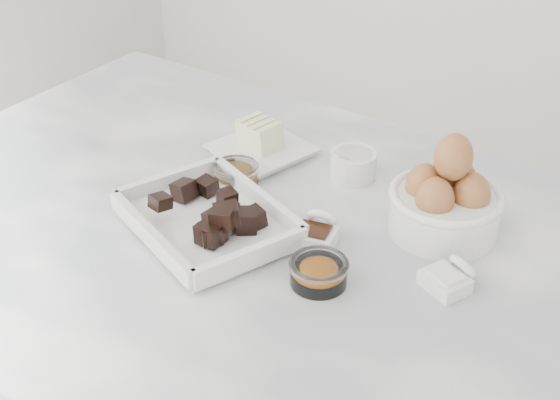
% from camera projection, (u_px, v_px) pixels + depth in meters
% --- Properties ---
extents(marble_slab, '(1.20, 0.80, 0.04)m').
position_uv_depth(marble_slab, '(256.00, 241.00, 1.09)').
color(marble_slab, white).
rests_on(marble_slab, cabinet).
extents(chocolate_dish, '(0.29, 0.26, 0.06)m').
position_uv_depth(chocolate_dish, '(207.00, 214.00, 1.07)').
color(chocolate_dish, white).
rests_on(chocolate_dish, marble_slab).
extents(butter_plate, '(0.17, 0.17, 0.06)m').
position_uv_depth(butter_plate, '(261.00, 143.00, 1.26)').
color(butter_plate, white).
rests_on(butter_plate, marble_slab).
extents(sugar_ramekin, '(0.07, 0.07, 0.04)m').
position_uv_depth(sugar_ramekin, '(353.00, 164.00, 1.19)').
color(sugar_ramekin, white).
rests_on(sugar_ramekin, marble_slab).
extents(egg_bowl, '(0.16, 0.16, 0.15)m').
position_uv_depth(egg_bowl, '(446.00, 201.00, 1.06)').
color(egg_bowl, white).
rests_on(egg_bowl, marble_slab).
extents(honey_bowl, '(0.07, 0.07, 0.03)m').
position_uv_depth(honey_bowl, '(236.00, 173.00, 1.18)').
color(honey_bowl, white).
rests_on(honey_bowl, marble_slab).
extents(zest_bowl, '(0.08, 0.08, 0.03)m').
position_uv_depth(zest_bowl, '(319.00, 271.00, 0.97)').
color(zest_bowl, white).
rests_on(zest_bowl, marble_slab).
extents(vanilla_spoon, '(0.07, 0.08, 0.04)m').
position_uv_depth(vanilla_spoon, '(316.00, 232.00, 1.05)').
color(vanilla_spoon, white).
rests_on(vanilla_spoon, marble_slab).
extents(salt_spoon, '(0.07, 0.08, 0.04)m').
position_uv_depth(salt_spoon, '(449.00, 278.00, 0.97)').
color(salt_spoon, white).
rests_on(salt_spoon, marble_slab).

